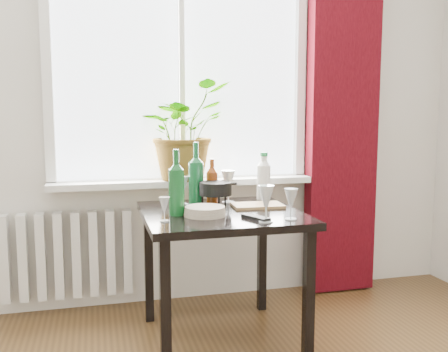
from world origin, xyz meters
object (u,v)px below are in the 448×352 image
object	(u,v)px
wine_bottle_left	(176,182)
cutting_board	(257,205)
wineglass_far_right	(291,204)
wineglass_back_left	(182,190)
wine_bottle_right	(196,173)
plate_stack	(205,211)
wineglass_back_center	(228,186)
bottle_amber	(212,181)
wineglass_front_left	(164,209)
potted_plant	(183,130)
fondue_pot	(216,194)
wineglass_front_right	(266,203)
cleaning_bottle	(264,175)
radiator	(68,255)
table	(221,228)
tv_remote	(256,218)

from	to	relation	value
wine_bottle_left	cutting_board	world-z (taller)	wine_bottle_left
wineglass_far_right	wineglass_back_left	size ratio (longest dim) A/B	0.95
wine_bottle_right	plate_stack	bearing A→B (deg)	-93.09
wineglass_far_right	wineglass_back_center	world-z (taller)	wineglass_back_center
plate_stack	bottle_amber	bearing A→B (deg)	70.63
bottle_amber	wineglass_back_left	xyz separation A→B (m)	(-0.18, 0.02, -0.05)
wineglass_back_center	wineglass_front_left	distance (m)	0.63
bottle_amber	potted_plant	bearing A→B (deg)	107.14
plate_stack	fondue_pot	bearing A→B (deg)	63.74
fondue_pot	plate_stack	bearing A→B (deg)	-130.59
wine_bottle_right	bottle_amber	distance (m)	0.11
potted_plant	wineglass_front_right	world-z (taller)	potted_plant
bottle_amber	wineglass_front_right	bearing A→B (deg)	-75.61
wine_bottle_right	wineglass_back_left	distance (m)	0.13
cutting_board	bottle_amber	bearing A→B (deg)	145.64
cleaning_bottle	fondue_pot	xyz separation A→B (m)	(-0.36, -0.19, -0.08)
wineglass_far_right	wineglass_back_center	distance (m)	0.58
plate_stack	wineglass_back_center	bearing A→B (deg)	57.83
wine_bottle_left	wineglass_front_left	bearing A→B (deg)	-120.30
plate_stack	fondue_pot	xyz separation A→B (m)	(0.11, 0.23, 0.05)
wine_bottle_left	fondue_pot	size ratio (longest dim) A/B	1.66
radiator	plate_stack	distance (m)	1.10
table	wine_bottle_right	size ratio (longest dim) A/B	2.26
cleaning_bottle	plate_stack	size ratio (longest dim) A/B	1.33
table	wineglass_front_left	size ratio (longest dim) A/B	6.80
wineglass_front_right	wine_bottle_right	bearing A→B (deg)	114.29
radiator	wine_bottle_left	xyz separation A→B (m)	(0.60, -0.67, 0.54)
fondue_pot	tv_remote	xyz separation A→B (m)	(0.12, -0.39, -0.06)
wine_bottle_right	cutting_board	bearing A→B (deg)	-22.96
wineglass_back_left	wine_bottle_right	bearing A→B (deg)	-24.01
wine_bottle_left	wineglass_front_left	xyz separation A→B (m)	(-0.09, -0.15, -0.12)
radiator	fondue_pot	world-z (taller)	fondue_pot
radiator	table	xyz separation A→B (m)	(0.85, -0.63, 0.27)
tv_remote	fondue_pot	bearing A→B (deg)	82.88
wineglass_front_left	fondue_pot	xyz separation A→B (m)	(0.34, 0.32, 0.01)
radiator	table	bearing A→B (deg)	-36.54
table	cleaning_bottle	world-z (taller)	cleaning_bottle
wineglass_far_right	fondue_pot	bearing A→B (deg)	123.54
plate_stack	tv_remote	bearing A→B (deg)	-34.46
bottle_amber	cutting_board	xyz separation A→B (m)	(0.23, -0.16, -0.13)
potted_plant	bottle_amber	world-z (taller)	potted_plant
wine_bottle_left	plate_stack	world-z (taller)	wine_bottle_left
wineglass_front_right	wineglass_back_left	world-z (taller)	wineglass_front_right
wineglass_back_left	fondue_pot	world-z (taller)	wineglass_back_left
cleaning_bottle	wineglass_back_center	xyz separation A→B (m)	(-0.25, -0.06, -0.05)
radiator	fondue_pot	bearing A→B (deg)	-30.43
wineglass_back_center	plate_stack	size ratio (longest dim) A/B	0.90
wineglass_back_left	plate_stack	world-z (taller)	wineglass_back_left
wineglass_front_left	fondue_pot	size ratio (longest dim) A/B	0.58
potted_plant	table	bearing A→B (deg)	-79.98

